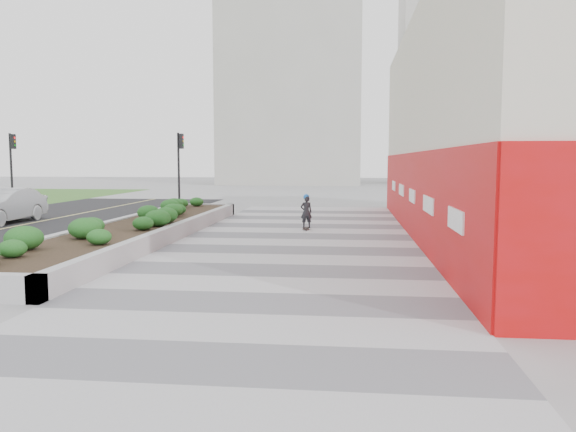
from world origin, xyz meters
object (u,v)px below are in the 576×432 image
object	(u,v)px
traffic_signal_far	(12,160)
planter	(140,227)
skateboarder	(306,212)
car_silver	(2,206)
traffic_signal_near	(180,160)

from	to	relation	value
traffic_signal_far	planter	bearing A→B (deg)	-42.46
planter	traffic_signal_far	bearing A→B (deg)	137.54
planter	skateboarder	world-z (taller)	skateboarder
planter	skateboarder	xyz separation A→B (m)	(5.60, 3.14, 0.30)
traffic_signal_far	car_silver	world-z (taller)	traffic_signal_far
skateboarder	traffic_signal_far	bearing A→B (deg)	161.00
car_silver	traffic_signal_near	bearing A→B (deg)	47.61
traffic_signal_near	skateboarder	xyz separation A→B (m)	(7.33, -7.36, -2.04)
planter	traffic_signal_near	xyz separation A→B (m)	(-1.73, 10.50, 2.34)
traffic_signal_near	traffic_signal_far	xyz separation A→B (m)	(-9.20, -0.50, 0.00)
skateboarder	car_silver	distance (m)	13.30
traffic_signal_near	planter	bearing A→B (deg)	-80.65
skateboarder	traffic_signal_near	bearing A→B (deg)	138.41
traffic_signal_near	car_silver	distance (m)	9.05
traffic_signal_far	car_silver	xyz separation A→B (m)	(3.26, -6.02, -2.00)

